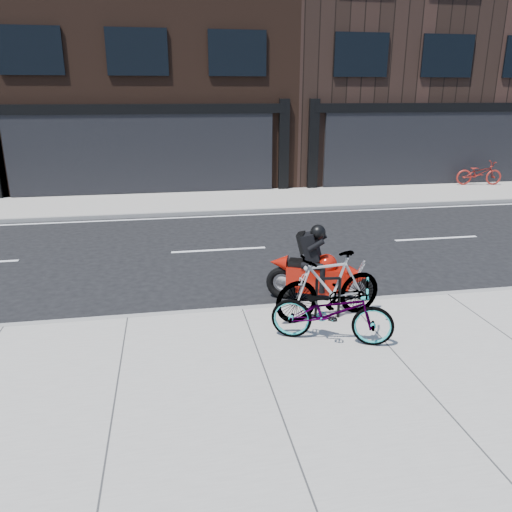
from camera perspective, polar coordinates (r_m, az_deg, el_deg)
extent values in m
plane|color=black|center=(10.85, -3.16, -2.44)|extent=(120.00, 120.00, 0.00)
cube|color=gray|center=(6.43, 2.64, -17.49)|extent=(60.00, 6.00, 0.13)
cube|color=gray|center=(18.27, -6.20, 6.20)|extent=(60.00, 3.50, 0.13)
cube|color=black|center=(24.84, -13.21, 25.67)|extent=(12.00, 10.00, 14.50)
cube|color=black|center=(27.13, 15.52, 22.69)|extent=(12.00, 10.00, 12.50)
cylinder|color=black|center=(8.55, 6.90, -4.85)|extent=(0.05, 0.05, 0.72)
cylinder|color=black|center=(8.63, 9.48, -4.74)|extent=(0.05, 0.05, 0.72)
cylinder|color=black|center=(8.45, 8.30, -2.56)|extent=(0.40, 0.09, 0.05)
imported|color=gray|center=(7.77, 8.68, -6.28)|extent=(1.99, 1.33, 0.99)
imported|color=gray|center=(8.51, 8.35, -3.40)|extent=(2.01, 0.87, 1.17)
torus|color=black|center=(9.53, 11.29, -3.76)|extent=(0.65, 0.39, 0.65)
torus|color=black|center=(9.67, 3.04, -3.09)|extent=(0.65, 0.39, 0.65)
cube|color=#8F1006|center=(9.50, 7.12, -2.33)|extent=(1.22, 0.82, 0.37)
cone|color=#8F1006|center=(9.43, 11.62, -2.34)|extent=(0.58, 0.57, 0.43)
sphere|color=#8F1006|center=(9.40, 8.07, -0.94)|extent=(0.39, 0.39, 0.39)
cube|color=black|center=(9.46, 5.41, -0.85)|extent=(0.60, 0.47, 0.12)
cylinder|color=silver|center=(9.81, 4.08, -2.90)|extent=(0.53, 0.30, 0.09)
cube|color=black|center=(9.34, 6.30, 1.02)|extent=(0.49, 0.48, 0.58)
cube|color=black|center=(9.34, 5.37, 1.54)|extent=(0.33, 0.36, 0.39)
sphere|color=black|center=(9.24, 7.09, 2.70)|extent=(0.28, 0.28, 0.28)
imported|color=maroon|center=(23.09, 24.14, 8.64)|extent=(1.96, 0.96, 0.99)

